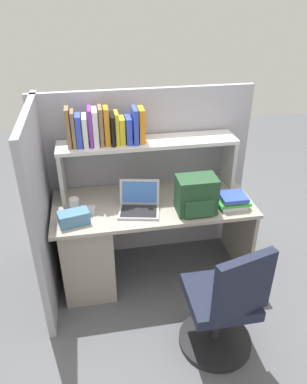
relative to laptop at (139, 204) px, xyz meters
The scene contains 13 objects.
ground_plane 0.80m from the laptop, 38.98° to the left, with size 8.00×8.00×0.00m, color #595B60.
desk 0.47m from the laptop, 159.60° to the left, with size 1.60×0.70×0.73m.
cubicle_partition_rear 0.49m from the laptop, 75.65° to the left, with size 1.84×0.05×1.55m, color #9E9EA8.
cubicle_partition_left 0.73m from the laptop, behind, with size 0.05×1.06×1.55m, color #9E9EA8.
overhead_hutch 0.44m from the laptop, 67.72° to the left, with size 1.44×0.28×0.45m.
reference_books_on_shelf 0.64m from the laptop, 124.54° to the left, with size 0.59×0.19×0.30m.
laptop is the anchor object (origin of this frame).
backpack 0.45m from the laptop, 12.25° to the right, with size 0.30×0.23×0.29m.
computer_mouse 0.37m from the laptop, behind, with size 0.06×0.10×0.03m, color silver.
paper_cup 0.50m from the laptop, 168.86° to the left, with size 0.08×0.08×0.10m, color white.
tissue_box 0.51m from the laptop, 168.66° to the right, with size 0.22×0.12×0.10m, color teal.
desk_book_stack 0.74m from the laptop, ahead, with size 0.25×0.19×0.10m.
office_chair 0.98m from the laptop, 60.19° to the right, with size 0.52×0.54×0.93m.
Camera 1 is at (-0.45, -2.50, 2.27)m, focal length 34.37 mm.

